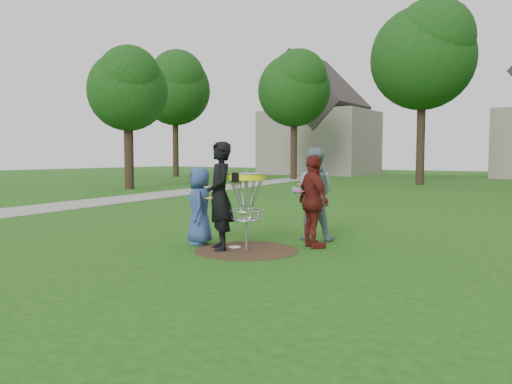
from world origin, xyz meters
The scene contains 11 objects.
ground centered at (0.00, 0.00, 0.00)m, with size 100.00×100.00×0.00m, color #19470F.
dirt_patch centered at (0.00, 0.00, 0.00)m, with size 1.80×1.80×0.01m, color #47331E.
concrete_path centered at (-10.00, 8.00, 0.01)m, with size 2.20×40.00×0.02m, color #9E9E99.
player_blue centered at (-1.07, 0.02, 0.72)m, with size 0.70×0.46×1.43m, color navy.
player_black centered at (-0.42, -0.20, 0.94)m, with size 0.69×0.45×1.89m, color black.
player_grey centered at (0.46, 1.60, 0.90)m, with size 0.87×0.68×1.80m, color gray.
player_maroon centered at (0.85, 0.87, 0.83)m, with size 0.97×0.41×1.66m, color #5E1A15.
disc_on_grass centered at (-0.32, 0.09, 0.01)m, with size 0.22×0.22×0.02m, color silver.
disc_golf_basket centered at (0.00, 0.00, 1.02)m, with size 0.66×0.67×1.38m.
held_discs centered at (0.02, 0.48, 1.04)m, with size 1.66×1.63×0.30m.
tree_row centered at (0.44, 20.67, 6.21)m, with size 51.20×17.42×9.90m.
Camera 1 is at (4.89, -7.04, 1.64)m, focal length 35.00 mm.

